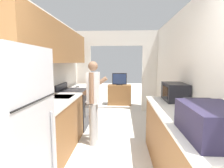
{
  "coord_description": "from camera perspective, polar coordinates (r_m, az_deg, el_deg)",
  "views": [
    {
      "loc": [
        0.19,
        -0.9,
        1.54
      ],
      "look_at": [
        -0.05,
        3.16,
        1.03
      ],
      "focal_mm": 28.0,
      "sensor_mm": 36.0,
      "label": 1
    }
  ],
  "objects": [
    {
      "name": "wall_far_with_doorway",
      "position": [
        5.49,
        1.41,
        5.99
      ],
      "size": [
        2.91,
        0.06,
        2.5
      ],
      "color": "white",
      "rests_on": "ground_plane"
    },
    {
      "name": "range_oven",
      "position": [
        4.27,
        -12.26,
        -7.77
      ],
      "size": [
        0.66,
        0.75,
        1.04
      ],
      "color": "black",
      "rests_on": "ground_plane"
    },
    {
      "name": "microwave",
      "position": [
        3.1,
        19.78,
        -2.45
      ],
      "size": [
        0.34,
        0.54,
        0.29
      ],
      "color": "black",
      "rests_on": "counter_right"
    },
    {
      "name": "person",
      "position": [
        3.3,
        -6.09,
        -5.37
      ],
      "size": [
        0.5,
        0.38,
        1.56
      ],
      "rotation": [
        0.0,
        0.0,
        1.52
      ],
      "color": "#9E9E9E",
      "rests_on": "ground_plane"
    },
    {
      "name": "knife",
      "position": [
        4.69,
        -11.07,
        -0.8
      ],
      "size": [
        0.14,
        0.31,
        0.02
      ],
      "rotation": [
        0.0,
        0.0,
        -0.58
      ],
      "color": "#B7B7BC",
      "rests_on": "counter_left"
    },
    {
      "name": "tv_cabinet",
      "position": [
        6.41,
        2.43,
        -3.5
      ],
      "size": [
        0.84,
        0.42,
        0.73
      ],
      "color": "brown",
      "rests_on": "ground_plane"
    },
    {
      "name": "television",
      "position": [
        6.29,
        2.45,
        1.59
      ],
      "size": [
        0.52,
        0.16,
        0.43
      ],
      "color": "black",
      "rests_on": "tv_cabinet"
    },
    {
      "name": "suitcase",
      "position": [
        1.73,
        29.99,
        -10.61
      ],
      "size": [
        0.45,
        0.66,
        0.28
      ],
      "color": "#231E38",
      "rests_on": "counter_right"
    },
    {
      "name": "wall_right",
      "position": [
        2.81,
        26.28,
        0.45
      ],
      "size": [
        0.06,
        6.95,
        2.5
      ],
      "color": "white",
      "rests_on": "ground_plane"
    },
    {
      "name": "refrigerator",
      "position": [
        1.94,
        -32.49,
        -15.23
      ],
      "size": [
        0.74,
        0.77,
        1.68
      ],
      "color": "#B7B7BC",
      "rests_on": "ground_plane"
    },
    {
      "name": "counter_right",
      "position": [
        2.54,
        21.79,
        -18.79
      ],
      "size": [
        0.62,
        2.25,
        0.9
      ],
      "color": "brown",
      "rests_on": "ground_plane"
    },
    {
      "name": "counter_left",
      "position": [
        3.73,
        -14.88,
        -10.13
      ],
      "size": [
        0.62,
        3.36,
        0.9
      ],
      "color": "brown",
      "rests_on": "ground_plane"
    },
    {
      "name": "wall_left",
      "position": [
        3.29,
        -21.8,
        6.39
      ],
      "size": [
        0.38,
        6.95,
        2.5
      ],
      "color": "white",
      "rests_on": "ground_plane"
    }
  ]
}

